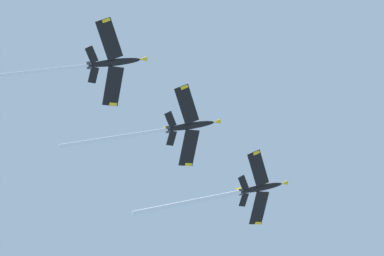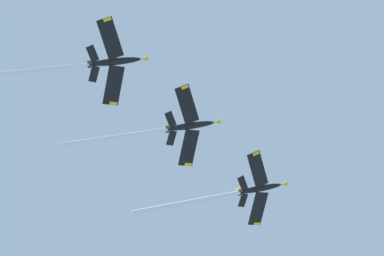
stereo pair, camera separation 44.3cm
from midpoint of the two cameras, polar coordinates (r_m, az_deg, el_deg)
The scene contains 3 objects.
jet_lead at distance 173.85m, azimuth 3.15°, elevation -5.41°, with size 37.51×19.55×17.49m.
jet_second at distance 161.89m, azimuth -1.94°, elevation -0.07°, with size 34.97×19.45×15.81m.
jet_third at distance 155.29m, azimuth -7.65°, elevation 5.28°, with size 32.66×19.45×14.28m.
Camera 2 is at (-7.14, 56.48, 1.76)m, focal length 65.19 mm.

